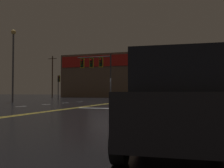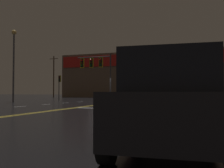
% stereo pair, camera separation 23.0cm
% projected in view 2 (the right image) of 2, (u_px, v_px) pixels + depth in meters
% --- Properties ---
extents(ground_plane, '(200.00, 200.00, 0.00)m').
position_uv_depth(ground_plane, '(102.00, 104.00, 23.27)').
color(ground_plane, black).
extents(road_markings, '(14.44, 60.00, 0.01)m').
position_uv_depth(road_markings, '(108.00, 105.00, 21.99)').
color(road_markings, gold).
rests_on(road_markings, ground).
extents(traffic_signal_median, '(3.57, 0.36, 4.84)m').
position_uv_depth(traffic_signal_median, '(95.00, 66.00, 24.45)').
color(traffic_signal_median, '#38383D').
rests_on(traffic_signal_median, ground).
extents(traffic_signal_corner_northwest, '(0.42, 0.36, 3.70)m').
position_uv_depth(traffic_signal_corner_northwest, '(59.00, 82.00, 37.74)').
color(traffic_signal_corner_northwest, '#38383D').
rests_on(traffic_signal_corner_northwest, ground).
extents(streetlight_far_left, '(0.56, 0.56, 8.47)m').
position_uv_depth(streetlight_far_left, '(14.00, 55.00, 29.20)').
color(streetlight_far_left, '#59595E').
rests_on(streetlight_far_left, ground).
extents(parked_car, '(2.27, 4.42, 1.88)m').
position_uv_depth(parked_car, '(170.00, 101.00, 5.06)').
color(parked_car, black).
rests_on(parked_car, ground).
extents(building_backdrop, '(43.42, 10.23, 9.93)m').
position_uv_depth(building_backdrop, '(157.00, 75.00, 56.74)').
color(building_backdrop, brown).
rests_on(building_backdrop, ground).
extents(utility_pole_row, '(46.44, 0.26, 11.16)m').
position_uv_depth(utility_pole_row, '(154.00, 71.00, 51.03)').
color(utility_pole_row, '#4C3828').
rests_on(utility_pole_row, ground).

